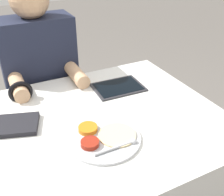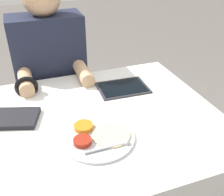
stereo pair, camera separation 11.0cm
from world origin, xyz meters
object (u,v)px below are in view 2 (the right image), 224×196
(red_notebook, at_px, (15,118))
(tablet_device, at_px, (123,88))
(thali_tray, at_px, (97,136))
(person_diner, at_px, (53,90))

(red_notebook, height_order, tablet_device, red_notebook)
(thali_tray, distance_m, red_notebook, 0.36)
(tablet_device, bearing_deg, thali_tray, -125.61)
(red_notebook, relative_size, person_diner, 0.18)
(red_notebook, relative_size, tablet_device, 0.86)
(thali_tray, xyz_separation_m, person_diner, (-0.07, 0.68, -0.15))
(red_notebook, bearing_deg, tablet_device, 10.99)
(thali_tray, relative_size, person_diner, 0.23)
(thali_tray, xyz_separation_m, tablet_device, (0.23, 0.32, -0.00))
(person_diner, bearing_deg, tablet_device, -49.82)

